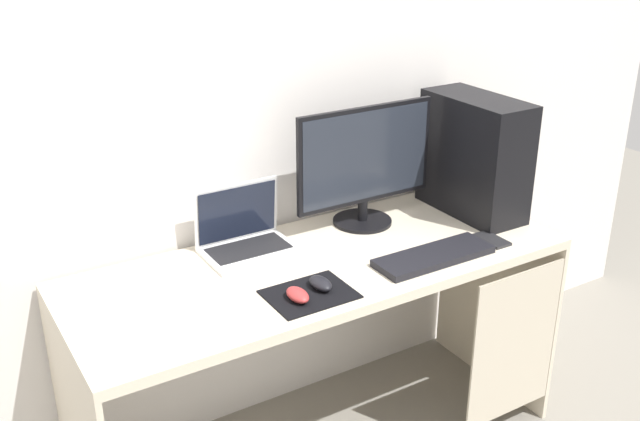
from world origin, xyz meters
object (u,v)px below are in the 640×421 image
Objects in this scene: pc_tower at (474,156)px; keyboard at (434,256)px; mouse_left at (321,283)px; mouse_right at (298,295)px; laptop at (246,238)px; cell_phone at (491,240)px; monitor at (365,165)px.

pc_tower is 1.06× the size of keyboard.
mouse_right is (-0.09, -0.03, 0.00)m from mouse_left.
cell_phone is at bearing -26.70° from laptop.
laptop is 3.22× the size of mouse_right.
pc_tower reaches higher than mouse_right.
mouse_right is 0.74× the size of cell_phone.
mouse_left is (-0.43, 0.02, 0.01)m from keyboard.
mouse_left is at bearing -164.07° from pc_tower.
monitor is 1.80× the size of laptop.
keyboard is 0.52m from mouse_right.
laptop is (-0.47, 0.02, -0.18)m from monitor.
mouse_right reaches higher than keyboard.
laptop is 0.64m from keyboard.
mouse_right reaches higher than cell_phone.
pc_tower is at bearing 33.23° from keyboard.
pc_tower is at bearing 63.95° from cell_phone.
mouse_left is at bearing 177.33° from keyboard.
monitor is 0.43m from keyboard.
laptop is at bearing 86.58° from mouse_right.
pc_tower is 4.64× the size of mouse_left.
mouse_right is (-0.49, -0.37, -0.21)m from monitor.
pc_tower reaches higher than mouse_left.
cell_phone is at bearing 1.30° from keyboard.
keyboard is (-0.39, -0.25, -0.21)m from pc_tower.
keyboard is 4.38× the size of mouse_right.
pc_tower is 0.43m from monitor.
mouse_right is (-0.52, -0.01, 0.01)m from keyboard.
laptop is 0.74× the size of keyboard.
pc_tower reaches higher than laptop.
cell_phone is (0.26, 0.01, -0.01)m from keyboard.
laptop is at bearing 100.90° from mouse_left.
pc_tower reaches higher than cell_phone.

